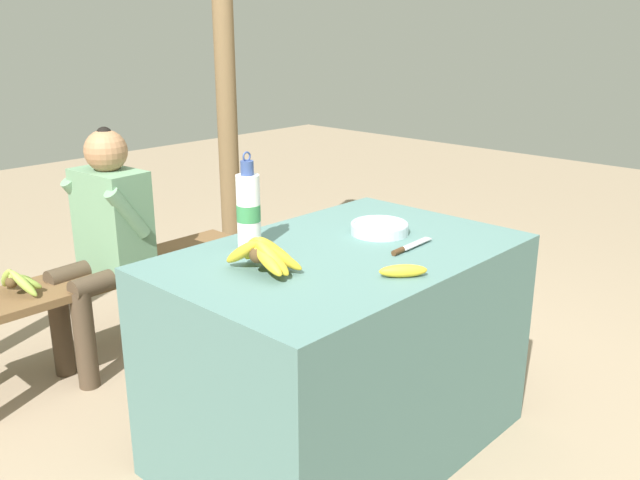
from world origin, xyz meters
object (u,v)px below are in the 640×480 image
object	(u,v)px
banana_bunch_green	(18,281)
banana_bunch_ripe	(264,253)
seated_vendor	(104,232)
water_bottle	(248,211)
support_post_far	(226,88)
serving_bowl	(379,227)
loose_banana_front	(403,271)
knife	(407,248)
wooden_bench	(106,287)

from	to	relation	value
banana_bunch_green	banana_bunch_ripe	bearing A→B (deg)	-76.42
banana_bunch_green	seated_vendor	bearing A→B (deg)	-5.80
water_bottle	banana_bunch_green	distance (m)	1.15
support_post_far	serving_bowl	bearing A→B (deg)	-108.20
loose_banana_front	water_bottle	bearing A→B (deg)	104.74
serving_bowl	water_bottle	xyz separation A→B (m)	(-0.45, 0.21, 0.11)
banana_bunch_green	support_post_far	world-z (taller)	support_post_far
seated_vendor	banana_bunch_green	size ratio (longest dim) A/B	4.42
loose_banana_front	serving_bowl	bearing A→B (deg)	47.62
knife	wooden_bench	distance (m)	1.50
water_bottle	seated_vendor	distance (m)	0.99
banana_bunch_ripe	knife	distance (m)	0.52
banana_bunch_ripe	seated_vendor	size ratio (longest dim) A/B	0.24
knife	banana_bunch_green	world-z (taller)	knife
water_bottle	serving_bowl	bearing A→B (deg)	-25.32
water_bottle	support_post_far	world-z (taller)	support_post_far
water_bottle	banana_bunch_green	size ratio (longest dim) A/B	1.37
water_bottle	seated_vendor	size ratio (longest dim) A/B	0.31
banana_bunch_ripe	serving_bowl	world-z (taller)	banana_bunch_ripe
serving_bowl	seated_vendor	size ratio (longest dim) A/B	0.20
loose_banana_front	support_post_far	xyz separation A→B (m)	(0.78, 1.79, 0.39)
seated_vendor	support_post_far	xyz separation A→B (m)	(0.95, 0.29, 0.54)
serving_bowl	loose_banana_front	distance (m)	0.45
water_bottle	loose_banana_front	world-z (taller)	water_bottle
knife	support_post_far	bearing A→B (deg)	68.04
loose_banana_front	knife	xyz separation A→B (m)	(0.21, 0.14, -0.01)
banana_bunch_ripe	water_bottle	bearing A→B (deg)	60.20
knife	water_bottle	bearing A→B (deg)	128.79
serving_bowl	water_bottle	size ratio (longest dim) A/B	0.63
water_bottle	knife	xyz separation A→B (m)	(0.36, -0.40, -0.13)
serving_bowl	seated_vendor	distance (m)	1.27
wooden_bench	banana_bunch_green	distance (m)	0.41
loose_banana_front	support_post_far	size ratio (longest dim) A/B	0.06
serving_bowl	seated_vendor	xyz separation A→B (m)	(-0.47, 1.17, -0.16)
knife	wooden_bench	bearing A→B (deg)	102.50
support_post_far	knife	bearing A→B (deg)	-109.08
banana_bunch_ripe	banana_bunch_green	xyz separation A→B (m)	(-0.29, 1.20, -0.33)
banana_bunch_ripe	banana_bunch_green	world-z (taller)	banana_bunch_ripe
banana_bunch_ripe	loose_banana_front	world-z (taller)	banana_bunch_ripe
wooden_bench	support_post_far	bearing A→B (deg)	14.71
wooden_bench	seated_vendor	size ratio (longest dim) A/B	1.36
seated_vendor	banana_bunch_green	distance (m)	0.41
wooden_bench	seated_vendor	bearing A→B (deg)	-90.41
wooden_bench	serving_bowl	bearing A→B (deg)	-68.48
serving_bowl	loose_banana_front	size ratio (longest dim) A/B	1.53
seated_vendor	support_post_far	world-z (taller)	support_post_far
serving_bowl	support_post_far	distance (m)	1.58
water_bottle	support_post_far	xyz separation A→B (m)	(0.93, 1.24, 0.27)
loose_banana_front	seated_vendor	size ratio (longest dim) A/B	0.13
banana_bunch_ripe	support_post_far	size ratio (longest dim) A/B	0.11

